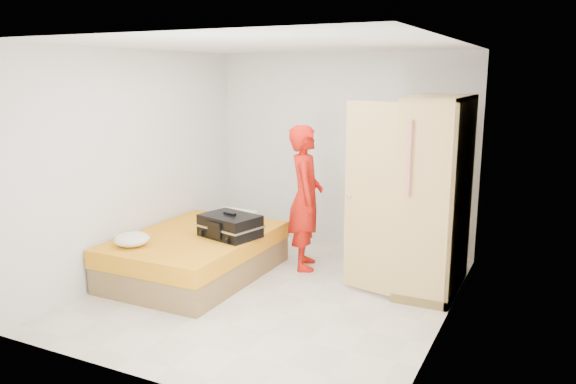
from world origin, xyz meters
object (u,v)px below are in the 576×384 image
at_px(person, 305,198).
at_px(round_cushion, 132,239).
at_px(suitcase, 230,226).
at_px(bed, 196,255).
at_px(wardrobe, 430,200).

height_order(person, round_cushion, person).
bearing_deg(suitcase, round_cushion, -120.80).
xyz_separation_m(bed, suitcase, (0.40, 0.11, 0.37)).
distance_m(suitcase, round_cushion, 1.08).
bearing_deg(person, suitcase, 115.91).
height_order(bed, round_cushion, round_cushion).
xyz_separation_m(person, round_cushion, (-1.38, -1.50, -0.30)).
bearing_deg(bed, suitcase, 14.92).
distance_m(person, round_cushion, 2.06).
height_order(wardrobe, person, wardrobe).
xyz_separation_m(bed, round_cushion, (-0.36, -0.66, 0.32)).
xyz_separation_m(wardrobe, suitcase, (-2.10, -0.69, -0.37)).
height_order(wardrobe, round_cushion, wardrobe).
distance_m(bed, person, 1.45).
bearing_deg(person, bed, 105.39).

